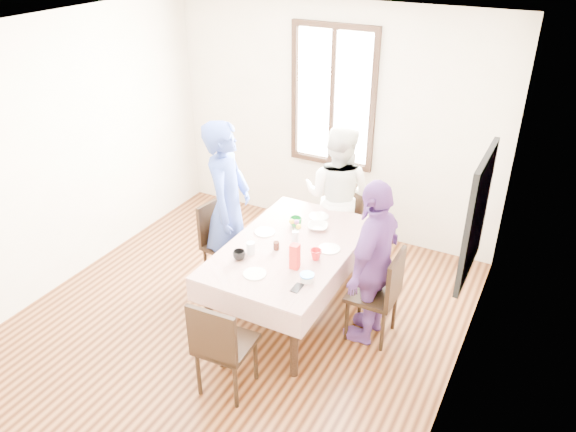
# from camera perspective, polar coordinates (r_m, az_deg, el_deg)

# --- Properties ---
(ground) EXTENTS (4.50, 4.50, 0.00)m
(ground) POSITION_cam_1_polar(r_m,az_deg,el_deg) (5.47, -5.63, -11.10)
(ground) COLOR black
(ground) RESTS_ON ground
(back_wall) EXTENTS (4.00, 0.00, 4.00)m
(back_wall) POSITION_cam_1_polar(r_m,az_deg,el_deg) (6.56, 4.59, 9.53)
(back_wall) COLOR beige
(back_wall) RESTS_ON ground
(right_wall) EXTENTS (0.00, 4.50, 4.50)m
(right_wall) POSITION_cam_1_polar(r_m,az_deg,el_deg) (4.08, 17.81, -4.34)
(right_wall) COLOR beige
(right_wall) RESTS_ON ground
(window_frame) EXTENTS (1.02, 0.06, 1.62)m
(window_frame) POSITION_cam_1_polar(r_m,az_deg,el_deg) (6.45, 4.63, 12.00)
(window_frame) COLOR black
(window_frame) RESTS_ON back_wall
(window_pane) EXTENTS (0.90, 0.02, 1.50)m
(window_pane) POSITION_cam_1_polar(r_m,az_deg,el_deg) (6.46, 4.66, 12.02)
(window_pane) COLOR white
(window_pane) RESTS_ON back_wall
(art_poster) EXTENTS (0.04, 0.76, 0.96)m
(art_poster) POSITION_cam_1_polar(r_m,az_deg,el_deg) (4.25, 18.77, -0.03)
(art_poster) COLOR red
(art_poster) RESTS_ON right_wall
(dining_table) EXTENTS (0.97, 1.62, 0.75)m
(dining_table) POSITION_cam_1_polar(r_m,az_deg,el_deg) (5.39, 0.25, -6.56)
(dining_table) COLOR black
(dining_table) RESTS_ON ground
(tablecloth) EXTENTS (1.09, 1.74, 0.01)m
(tablecloth) POSITION_cam_1_polar(r_m,az_deg,el_deg) (5.18, 0.26, -3.11)
(tablecloth) COLOR #4F0B04
(tablecloth) RESTS_ON dining_table
(chair_left) EXTENTS (0.48, 0.48, 0.91)m
(chair_left) POSITION_cam_1_polar(r_m,az_deg,el_deg) (5.81, -6.17, -2.98)
(chair_left) COLOR black
(chair_left) RESTS_ON ground
(chair_right) EXTENTS (0.42, 0.42, 0.91)m
(chair_right) POSITION_cam_1_polar(r_m,az_deg,el_deg) (5.13, 8.64, -7.88)
(chair_right) COLOR black
(chair_right) RESTS_ON ground
(chair_far) EXTENTS (0.48, 0.48, 0.91)m
(chair_far) POSITION_cam_1_polar(r_m,az_deg,el_deg) (6.21, 5.00, -0.68)
(chair_far) COLOR black
(chair_far) RESTS_ON ground
(chair_near) EXTENTS (0.44, 0.44, 0.91)m
(chair_near) POSITION_cam_1_polar(r_m,az_deg,el_deg) (4.59, -6.35, -12.82)
(chair_near) COLOR black
(chair_near) RESTS_ON ground
(person_left) EXTENTS (0.59, 0.75, 1.80)m
(person_left) POSITION_cam_1_polar(r_m,az_deg,el_deg) (5.58, -6.22, 0.89)
(person_left) COLOR #2E428F
(person_left) RESTS_ON ground
(person_far) EXTENTS (0.79, 0.63, 1.59)m
(person_far) POSITION_cam_1_polar(r_m,az_deg,el_deg) (6.04, 5.06, 2.06)
(person_far) COLOR white
(person_far) RESTS_ON ground
(person_right) EXTENTS (0.44, 0.95, 1.58)m
(person_right) POSITION_cam_1_polar(r_m,az_deg,el_deg) (4.95, 8.68, -4.69)
(person_right) COLOR #623780
(person_right) RESTS_ON ground
(mug_black) EXTENTS (0.14, 0.14, 0.09)m
(mug_black) POSITION_cam_1_polar(r_m,az_deg,el_deg) (4.98, -5.01, -4.01)
(mug_black) COLOR black
(mug_black) RESTS_ON tablecloth
(mug_flag) EXTENTS (0.14, 0.14, 0.10)m
(mug_flag) POSITION_cam_1_polar(r_m,az_deg,el_deg) (4.96, 2.86, -3.95)
(mug_flag) COLOR red
(mug_flag) RESTS_ON tablecloth
(mug_green) EXTENTS (0.14, 0.14, 0.09)m
(mug_green) POSITION_cam_1_polar(r_m,az_deg,el_deg) (5.48, 0.80, -0.58)
(mug_green) COLOR #0C7226
(mug_green) RESTS_ON tablecloth
(serving_bowl) EXTENTS (0.24, 0.24, 0.05)m
(serving_bowl) POSITION_cam_1_polar(r_m,az_deg,el_deg) (5.44, 3.07, -1.11)
(serving_bowl) COLOR white
(serving_bowl) RESTS_ON tablecloth
(juice_carton) EXTENTS (0.07, 0.07, 0.23)m
(juice_carton) POSITION_cam_1_polar(r_m,az_deg,el_deg) (4.81, 0.71, -4.15)
(juice_carton) COLOR red
(juice_carton) RESTS_ON tablecloth
(butter_tub) EXTENTS (0.11, 0.11, 0.05)m
(butter_tub) POSITION_cam_1_polar(r_m,az_deg,el_deg) (4.69, 1.95, -6.36)
(butter_tub) COLOR white
(butter_tub) RESTS_ON tablecloth
(jam_jar) EXTENTS (0.06, 0.06, 0.08)m
(jam_jar) POSITION_cam_1_polar(r_m,az_deg,el_deg) (5.10, -1.20, -3.06)
(jam_jar) COLOR black
(jam_jar) RESTS_ON tablecloth
(drinking_glass) EXTENTS (0.08, 0.08, 0.11)m
(drinking_glass) POSITION_cam_1_polar(r_m,az_deg,el_deg) (5.05, -3.83, -3.27)
(drinking_glass) COLOR silver
(drinking_glass) RESTS_ON tablecloth
(smartphone) EXTENTS (0.07, 0.14, 0.01)m
(smartphone) POSITION_cam_1_polar(r_m,az_deg,el_deg) (4.62, 0.93, -7.35)
(smartphone) COLOR black
(smartphone) RESTS_ON tablecloth
(flower_vase) EXTENTS (0.06, 0.06, 0.12)m
(flower_vase) POSITION_cam_1_polar(r_m,az_deg,el_deg) (5.19, 0.74, -2.17)
(flower_vase) COLOR silver
(flower_vase) RESTS_ON tablecloth
(plate_left) EXTENTS (0.20, 0.20, 0.01)m
(plate_left) POSITION_cam_1_polar(r_m,az_deg,el_deg) (5.39, -2.37, -1.65)
(plate_left) COLOR white
(plate_left) RESTS_ON tablecloth
(plate_right) EXTENTS (0.20, 0.20, 0.01)m
(plate_right) POSITION_cam_1_polar(r_m,az_deg,el_deg) (5.14, 4.24, -3.36)
(plate_right) COLOR white
(plate_right) RESTS_ON tablecloth
(plate_far) EXTENTS (0.20, 0.20, 0.01)m
(plate_far) POSITION_cam_1_polar(r_m,az_deg,el_deg) (5.67, 3.17, -0.05)
(plate_far) COLOR white
(plate_far) RESTS_ON tablecloth
(plate_near) EXTENTS (0.20, 0.20, 0.01)m
(plate_near) POSITION_cam_1_polar(r_m,az_deg,el_deg) (4.79, -3.41, -5.91)
(plate_near) COLOR white
(plate_near) RESTS_ON tablecloth
(butter_lid) EXTENTS (0.12, 0.12, 0.01)m
(butter_lid) POSITION_cam_1_polar(r_m,az_deg,el_deg) (4.68, 1.96, -6.02)
(butter_lid) COLOR blue
(butter_lid) RESTS_ON butter_tub
(flower_bunch) EXTENTS (0.09, 0.09, 0.10)m
(flower_bunch) POSITION_cam_1_polar(r_m,az_deg,el_deg) (5.14, 0.75, -1.10)
(flower_bunch) COLOR yellow
(flower_bunch) RESTS_ON flower_vase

